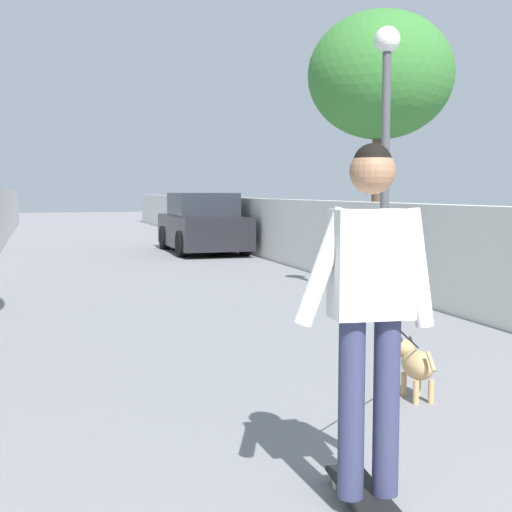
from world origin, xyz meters
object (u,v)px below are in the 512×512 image
at_px(tree_right_far, 380,77).
at_px(lamp_post, 386,113).
at_px(skateboard, 367,498).
at_px(car_near, 203,225).
at_px(person_skateboarder, 371,292).
at_px(dog, 415,363).

height_order(tree_right_far, lamp_post, tree_right_far).
height_order(lamp_post, skateboard, lamp_post).
xyz_separation_m(lamp_post, car_near, (8.87, 0.60, -1.96)).
distance_m(person_skateboarder, car_near, 14.92).
distance_m(lamp_post, dog, 5.20).
distance_m(skateboard, person_skateboarder, 1.03).
distance_m(lamp_post, person_skateboarder, 6.79).
relative_size(lamp_post, skateboard, 4.70).
relative_size(lamp_post, dog, 2.00).
xyz_separation_m(skateboard, person_skateboarder, (0.00, -0.00, 1.03)).
bearing_deg(dog, tree_right_far, -25.24).
relative_size(skateboard, dog, 0.43).
relative_size(tree_right_far, lamp_post, 1.37).
relative_size(tree_right_far, dog, 2.73).
height_order(skateboard, car_near, car_near).
distance_m(skateboard, car_near, 14.93).
xyz_separation_m(tree_right_far, skateboard, (-10.18, 5.23, -3.86)).
bearing_deg(lamp_post, tree_right_far, -26.05).
bearing_deg(lamp_post, person_skateboarder, 151.95).
xyz_separation_m(lamp_post, dog, (-4.21, 1.91, -2.39)).
height_order(person_skateboarder, dog, person_skateboarder).
height_order(lamp_post, dog, lamp_post).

